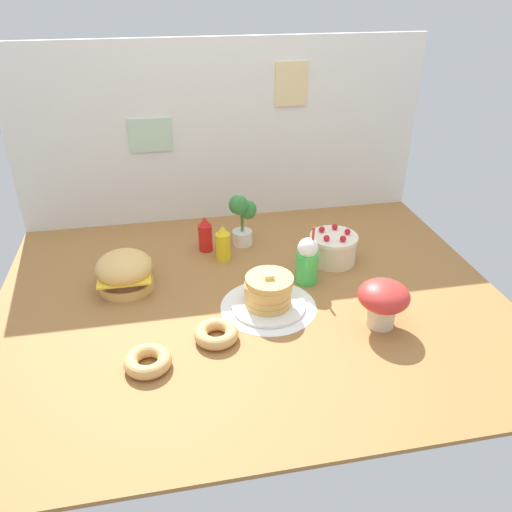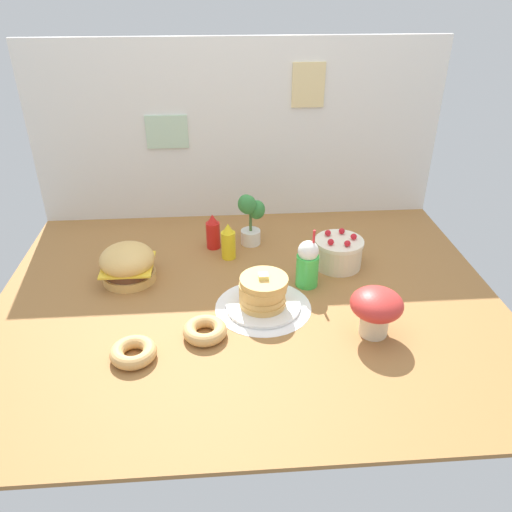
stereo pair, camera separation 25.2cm
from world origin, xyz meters
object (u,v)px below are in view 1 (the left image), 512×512
Objects in this scene: donut_pink_glaze at (148,361)px; mushroom_stool at (383,300)px; burger at (125,272)px; ketchup_bottle at (205,235)px; pancake_stack at (268,293)px; donut_chocolate at (216,333)px; mustard_bottle at (223,244)px; layer_cake at (333,248)px; cream_soda_cup at (307,261)px; potted_plant at (242,218)px.

mushroom_stool is at bearing 4.85° from donut_pink_glaze.
burger is 0.54m from ketchup_bottle.
donut_chocolate is (-0.27, -0.19, -0.05)m from pancake_stack.
ketchup_bottle and mustard_bottle have the same top height.
mustard_bottle is at bearing 130.71° from mushroom_stool.
donut_pink_glaze is at bearing -175.15° from mushroom_stool.
pancake_stack is at bearing -24.07° from burger.
layer_cake is at bearing 39.26° from pancake_stack.
donut_pink_glaze is (0.10, -0.61, -0.06)m from burger.
layer_cake is 1.34× the size of donut_pink_glaze.
donut_chocolate is (-0.51, -0.38, -0.09)m from cream_soda_cup.
mustard_bottle reaches higher than donut_pink_glaze.
cream_soda_cup reaches higher than donut_chocolate.
ketchup_bottle reaches higher than burger.
cream_soda_cup is at bearing 31.91° from donut_pink_glaze.
ketchup_bottle is at bearing 36.02° from burger.
donut_chocolate is (0.29, 0.12, 0.00)m from donut_pink_glaze.
donut_pink_glaze is (-0.33, -0.93, -0.07)m from ketchup_bottle.
pancake_stack is 0.34m from donut_chocolate.
ketchup_bottle is at bearing 124.14° from mustard_bottle.
donut_chocolate is at bearing -106.91° from potted_plant.
potted_plant reaches higher than burger.
pancake_stack is at bearing -88.53° from potted_plant.
mushroom_stool reaches higher than mustard_bottle.
donut_pink_glaze is 1.04m from mushroom_stool.
ketchup_bottle is 0.67× the size of cream_soda_cup.
mushroom_stool is (0.74, -0.03, 0.10)m from donut_chocolate.
donut_chocolate is at bearing -92.74° from ketchup_bottle.
pancake_stack is 0.65m from potted_plant.
donut_chocolate is at bearing -144.44° from pancake_stack.
layer_cake is 1.13× the size of mushroom_stool.
burger is 0.55m from mustard_bottle.
potted_plant is (-0.02, 0.64, 0.09)m from pancake_stack.
ketchup_bottle is 1.10m from mushroom_stool.
burger is 0.63m from donut_pink_glaze.
burger is 1.33× the size of ketchup_bottle.
burger is 0.78× the size of pancake_stack.
donut_pink_glaze is at bearing -119.72° from potted_plant.
potted_plant reaches higher than ketchup_bottle.
pancake_stack reaches higher than donut_pink_glaze.
pancake_stack is at bearing -142.45° from cream_soda_cup.
mustard_bottle is (0.08, -0.12, 0.00)m from ketchup_bottle.
mushroom_stool reaches higher than pancake_stack.
layer_cake is at bearing -20.96° from ketchup_bottle.
potted_plant is at bearing 119.19° from cream_soda_cup.
ketchup_bottle is 1.00× the size of mustard_bottle.
pancake_stack is 1.13× the size of cream_soda_cup.
cream_soda_cup is at bearing -7.13° from burger.
ketchup_bottle reaches higher than donut_pink_glaze.
mushroom_stool is (0.23, -0.41, 0.01)m from cream_soda_cup.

